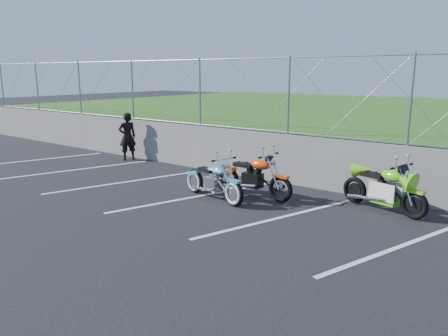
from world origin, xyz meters
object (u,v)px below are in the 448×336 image
Objects in this scene: naked_orange at (254,178)px; person_standing at (127,136)px; cruiser_turquoise at (214,182)px; sportbike_green at (384,190)px.

person_standing is (-5.84, 1.15, 0.34)m from naked_orange.
person_standing is at bearing 173.01° from cruiser_turquoise.
naked_orange is 5.96m from person_standing.
cruiser_turquoise is 1.27× the size of person_standing.
sportbike_green is (3.39, 1.51, 0.04)m from cruiser_turquoise.
naked_orange is at bearing 63.90° from cruiser_turquoise.
sportbike_green reaches higher than cruiser_turquoise.
cruiser_turquoise is 5.57m from person_standing.
sportbike_green is at bearing 36.98° from cruiser_turquoise.
person_standing reaches higher than naked_orange.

